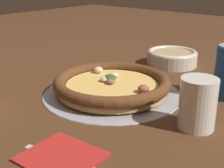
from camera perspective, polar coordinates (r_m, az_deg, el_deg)
ground_plane at (r=0.75m, az=-0.00°, el=-1.84°), size 3.00×3.00×0.00m
pizza_tray at (r=0.75m, az=-0.00°, el=-1.60°), size 0.33×0.33×0.01m
pizza at (r=0.74m, az=0.01°, el=-0.01°), size 0.28×0.28×0.04m
bowl_near at (r=1.00m, az=10.90°, el=4.88°), size 0.16×0.16×0.05m
drinking_cup at (r=0.60m, az=15.39°, el=-3.48°), size 0.07×0.07×0.10m
napkin at (r=0.51m, az=-9.28°, el=-12.86°), size 0.13×0.12×0.01m
fork at (r=0.49m, az=-6.33°, el=-14.38°), size 0.19×0.05×0.00m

